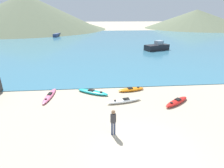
{
  "coord_description": "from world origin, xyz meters",
  "views": [
    {
      "loc": [
        -2.38,
        -7.27,
        7.01
      ],
      "look_at": [
        -0.94,
        9.08,
        0.5
      ],
      "focal_mm": 28.0,
      "sensor_mm": 36.0,
      "label": 1
    }
  ],
  "objects_px": {
    "kayak_on_sand_2": "(177,102)",
    "person_near_foreground": "(113,121)",
    "kayak_on_sand_3": "(49,96)",
    "moored_boat_0": "(157,47)",
    "kayak_on_sand_0": "(93,92)",
    "moored_boat_1": "(57,35)",
    "kayak_on_sand_1": "(124,101)",
    "kayak_on_sand_4": "(131,89)"
  },
  "relations": [
    {
      "from": "kayak_on_sand_4",
      "to": "kayak_on_sand_1",
      "type": "bearing_deg",
      "value": -113.98
    },
    {
      "from": "kayak_on_sand_2",
      "to": "person_near_foreground",
      "type": "height_order",
      "value": "person_near_foreground"
    },
    {
      "from": "person_near_foreground",
      "to": "kayak_on_sand_4",
      "type": "bearing_deg",
      "value": 69.97
    },
    {
      "from": "kayak_on_sand_4",
      "to": "moored_boat_0",
      "type": "relative_size",
      "value": 0.49
    },
    {
      "from": "kayak_on_sand_0",
      "to": "person_near_foreground",
      "type": "bearing_deg",
      "value": -77.79
    },
    {
      "from": "kayak_on_sand_0",
      "to": "person_near_foreground",
      "type": "height_order",
      "value": "person_near_foreground"
    },
    {
      "from": "kayak_on_sand_1",
      "to": "person_near_foreground",
      "type": "relative_size",
      "value": 1.79
    },
    {
      "from": "kayak_on_sand_0",
      "to": "person_near_foreground",
      "type": "xyz_separation_m",
      "value": [
        1.37,
        -6.33,
        0.85
      ]
    },
    {
      "from": "kayak_on_sand_1",
      "to": "moored_boat_0",
      "type": "relative_size",
      "value": 0.56
    },
    {
      "from": "moored_boat_1",
      "to": "kayak_on_sand_0",
      "type": "bearing_deg",
      "value": -74.99
    },
    {
      "from": "moored_boat_0",
      "to": "moored_boat_1",
      "type": "xyz_separation_m",
      "value": [
        -26.14,
        27.44,
        -0.16
      ]
    },
    {
      "from": "kayak_on_sand_2",
      "to": "moored_boat_0",
      "type": "height_order",
      "value": "moored_boat_0"
    },
    {
      "from": "kayak_on_sand_0",
      "to": "kayak_on_sand_2",
      "type": "bearing_deg",
      "value": -20.72
    },
    {
      "from": "kayak_on_sand_3",
      "to": "person_near_foreground",
      "type": "xyz_separation_m",
      "value": [
        5.31,
        -5.87,
        0.87
      ]
    },
    {
      "from": "kayak_on_sand_1",
      "to": "person_near_foreground",
      "type": "distance_m",
      "value": 4.55
    },
    {
      "from": "kayak_on_sand_0",
      "to": "moored_boat_0",
      "type": "xyz_separation_m",
      "value": [
        13.21,
        20.78,
        0.58
      ]
    },
    {
      "from": "kayak_on_sand_0",
      "to": "moored_boat_1",
      "type": "bearing_deg",
      "value": 105.01
    },
    {
      "from": "kayak_on_sand_4",
      "to": "moored_boat_1",
      "type": "distance_m",
      "value": 50.76
    },
    {
      "from": "kayak_on_sand_1",
      "to": "kayak_on_sand_2",
      "type": "bearing_deg",
      "value": -7.98
    },
    {
      "from": "kayak_on_sand_0",
      "to": "kayak_on_sand_3",
      "type": "xyz_separation_m",
      "value": [
        -3.94,
        -0.47,
        -0.02
      ]
    },
    {
      "from": "kayak_on_sand_2",
      "to": "kayak_on_sand_3",
      "type": "distance_m",
      "value": 11.28
    },
    {
      "from": "kayak_on_sand_4",
      "to": "person_near_foreground",
      "type": "xyz_separation_m",
      "value": [
        -2.42,
        -6.63,
        0.85
      ]
    },
    {
      "from": "kayak_on_sand_3",
      "to": "moored_boat_1",
      "type": "distance_m",
      "value": 49.51
    },
    {
      "from": "kayak_on_sand_0",
      "to": "moored_boat_0",
      "type": "relative_size",
      "value": 0.57
    },
    {
      "from": "kayak_on_sand_4",
      "to": "person_near_foreground",
      "type": "bearing_deg",
      "value": -110.03
    },
    {
      "from": "kayak_on_sand_0",
      "to": "moored_boat_1",
      "type": "xyz_separation_m",
      "value": [
        -12.93,
        48.22,
        0.43
      ]
    },
    {
      "from": "person_near_foreground",
      "to": "moored_boat_0",
      "type": "relative_size",
      "value": 0.31
    },
    {
      "from": "kayak_on_sand_1",
      "to": "kayak_on_sand_2",
      "type": "relative_size",
      "value": 1.12
    },
    {
      "from": "kayak_on_sand_0",
      "to": "kayak_on_sand_4",
      "type": "height_order",
      "value": "same"
    },
    {
      "from": "kayak_on_sand_0",
      "to": "moored_boat_0",
      "type": "bearing_deg",
      "value": 57.56
    },
    {
      "from": "kayak_on_sand_2",
      "to": "person_near_foreground",
      "type": "bearing_deg",
      "value": -147.65
    },
    {
      "from": "kayak_on_sand_3",
      "to": "moored_boat_1",
      "type": "bearing_deg",
      "value": 100.46
    },
    {
      "from": "kayak_on_sand_1",
      "to": "kayak_on_sand_3",
      "type": "bearing_deg",
      "value": 166.43
    },
    {
      "from": "kayak_on_sand_1",
      "to": "kayak_on_sand_0",
      "type": "bearing_deg",
      "value": 142.75
    },
    {
      "from": "kayak_on_sand_2",
      "to": "kayak_on_sand_3",
      "type": "relative_size",
      "value": 0.84
    },
    {
      "from": "kayak_on_sand_0",
      "to": "moored_boat_1",
      "type": "relative_size",
      "value": 0.59
    },
    {
      "from": "kayak_on_sand_2",
      "to": "kayak_on_sand_3",
      "type": "height_order",
      "value": "kayak_on_sand_2"
    },
    {
      "from": "kayak_on_sand_2",
      "to": "person_near_foreground",
      "type": "xyz_separation_m",
      "value": [
        -5.75,
        -3.64,
        0.83
      ]
    },
    {
      "from": "kayak_on_sand_3",
      "to": "moored_boat_0",
      "type": "height_order",
      "value": "moored_boat_0"
    },
    {
      "from": "kayak_on_sand_4",
      "to": "moored_boat_0",
      "type": "xyz_separation_m",
      "value": [
        9.42,
        20.49,
        0.59
      ]
    },
    {
      "from": "moored_boat_1",
      "to": "moored_boat_0",
      "type": "bearing_deg",
      "value": -46.38
    },
    {
      "from": "kayak_on_sand_1",
      "to": "moored_boat_1",
      "type": "distance_m",
      "value": 52.68
    }
  ]
}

